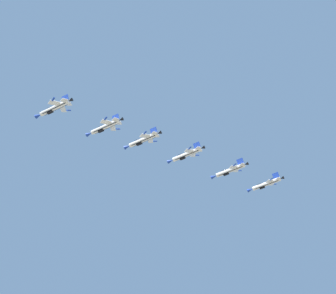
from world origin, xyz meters
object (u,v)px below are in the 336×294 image
fighter_jet_left_wing (105,127)px  fighter_jet_trail_slot (266,184)px  fighter_jet_right_wing (143,140)px  fighter_jet_lead (54,108)px  fighter_jet_right_outer (230,170)px  fighter_jet_left_outer (186,155)px

fighter_jet_left_wing → fighter_jet_trail_slot: size_ratio=1.00×
fighter_jet_right_wing → fighter_jet_trail_slot: fighter_jet_trail_slot is taller
fighter_jet_left_wing → fighter_jet_trail_slot: bearing=-40.1°
fighter_jet_lead → fighter_jet_right_outer: fighter_jet_right_outer is taller
fighter_jet_left_wing → fighter_jet_right_wing: 15.24m
fighter_jet_lead → fighter_jet_trail_slot: 89.78m
fighter_jet_left_wing → fighter_jet_trail_slot: (47.80, 51.48, 1.45)m
fighter_jet_lead → fighter_jet_right_outer: 71.70m
fighter_jet_left_wing → fighter_jet_left_outer: (23.52, 23.40, -0.58)m
fighter_jet_right_wing → fighter_jet_trail_slot: (36.99, 40.74, 1.85)m
fighter_jet_lead → fighter_jet_left_outer: size_ratio=1.00×
fighter_jet_right_wing → fighter_jet_left_outer: (12.72, 12.66, -0.18)m
fighter_jet_left_outer → fighter_jet_right_wing: bearing=137.7°
fighter_jet_right_outer → fighter_jet_trail_slot: fighter_jet_trail_slot is taller
fighter_jet_lead → fighter_jet_trail_slot: (60.51, 66.27, 2.61)m
fighter_jet_right_wing → fighter_jet_trail_slot: bearing=-39.4°
fighter_jet_left_wing → fighter_jet_left_outer: bearing=-42.3°
fighter_jet_right_wing → fighter_jet_right_outer: bearing=-41.5°
fighter_jet_left_wing → fighter_jet_right_outer: 52.25m
fighter_jet_right_wing → fighter_jet_trail_slot: size_ratio=1.00×
fighter_jet_lead → fighter_jet_right_wing: bearing=-39.8°
fighter_jet_lead → fighter_jet_left_wing: (12.70, 14.79, 1.16)m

